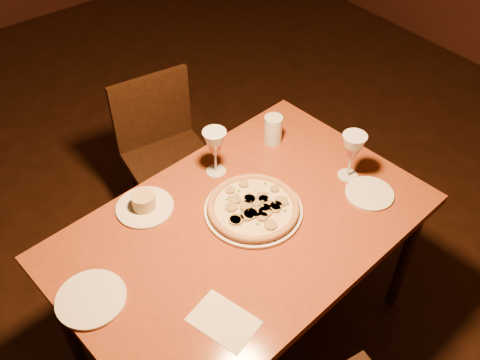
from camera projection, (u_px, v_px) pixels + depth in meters
dining_table at (243, 236)px, 1.93m from camera, size 1.38×0.96×0.70m
chair_far at (165, 150)px, 2.56m from camera, size 0.44×0.44×0.80m
pizza_plate at (253, 207)px, 1.92m from camera, size 0.36×0.36×0.04m
ramekin_saucer at (144, 204)px, 1.93m from camera, size 0.21×0.21×0.07m
wine_glass_far at (215, 152)px, 2.02m from camera, size 0.09×0.09×0.20m
wine_glass_right at (351, 156)px, 2.00m from camera, size 0.09×0.09×0.20m
water_tumbler at (273, 130)px, 2.18m from camera, size 0.07×0.07×0.12m
side_plate_left at (91, 299)px, 1.66m from camera, size 0.22×0.22×0.01m
side_plate_near at (369, 194)px, 2.00m from camera, size 0.18×0.18×0.01m
menu_card at (224, 321)px, 1.61m from camera, size 0.18×0.23×0.00m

